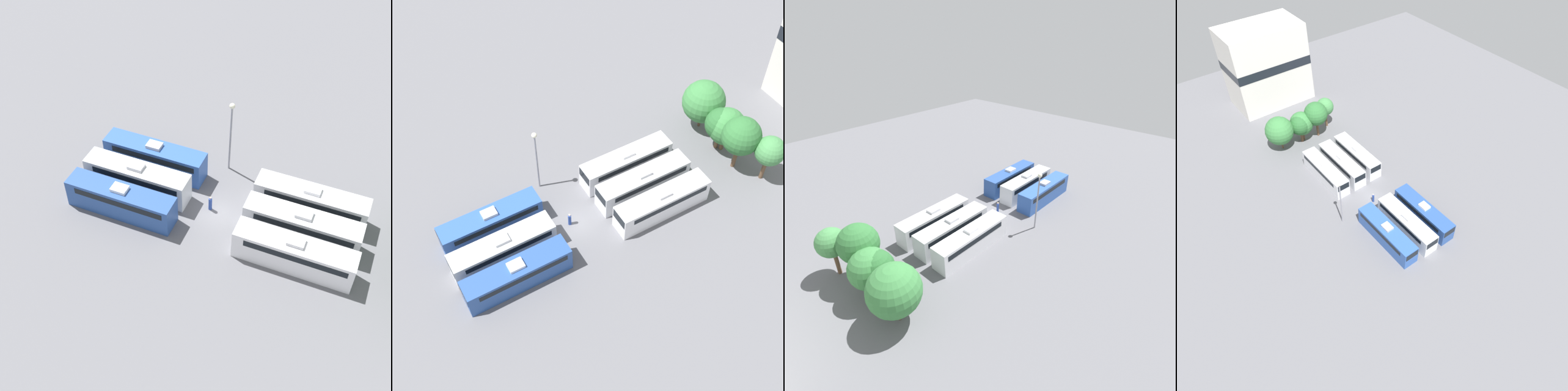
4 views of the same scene
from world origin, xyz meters
TOP-DOWN VIEW (x-y plane):
  - ground_plane at (0.00, 0.00)m, footprint 115.03×115.03m
  - bus_0 at (-3.61, -8.58)m, footprint 2.55×11.32m
  - bus_1 at (0.09, -8.85)m, footprint 2.55×11.32m
  - bus_2 at (3.58, -8.87)m, footprint 2.55×11.32m
  - bus_3 at (-3.59, 8.64)m, footprint 2.55×11.32m
  - bus_4 at (-0.12, 8.69)m, footprint 2.55×11.32m
  - bus_5 at (3.39, 8.88)m, footprint 2.55×11.32m
  - worker_person at (-0.26, -0.82)m, footprint 0.36×0.36m
  - light_pole at (-6.84, -1.24)m, footprint 0.60×0.60m
  - tree_0 at (-5.60, 21.12)m, footprint 5.36×5.36m
  - tree_1 at (-1.51, 20.62)m, footprint 3.96×3.96m
  - tree_2 at (-0.97, 21.01)m, footprint 4.55×4.55m
  - tree_3 at (2.03, 20.39)m, footprint 4.57×4.57m
  - tree_4 at (5.14, 22.09)m, footprint 3.49×3.49m

SIDE VIEW (x-z plane):
  - ground_plane at x=0.00m, z-range 0.00..0.00m
  - worker_person at x=-0.26m, z-range -0.06..1.70m
  - bus_0 at x=-3.61m, z-range -0.02..3.50m
  - bus_1 at x=0.09m, z-range -0.02..3.50m
  - bus_2 at x=3.58m, z-range -0.02..3.50m
  - bus_3 at x=-3.59m, z-range -0.02..3.50m
  - bus_4 at x=-0.12m, z-range -0.02..3.50m
  - bus_5 at x=3.39m, z-range -0.02..3.50m
  - tree_2 at x=-0.97m, z-range 0.73..6.78m
  - tree_1 at x=-1.51m, z-range 0.93..6.81m
  - tree_0 at x=-5.60m, z-range 0.69..7.44m
  - tree_4 at x=5.14m, z-range 1.35..7.63m
  - tree_3 at x=2.03m, z-range 1.37..8.72m
  - light_pole at x=-6.84m, z-range 1.46..10.14m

